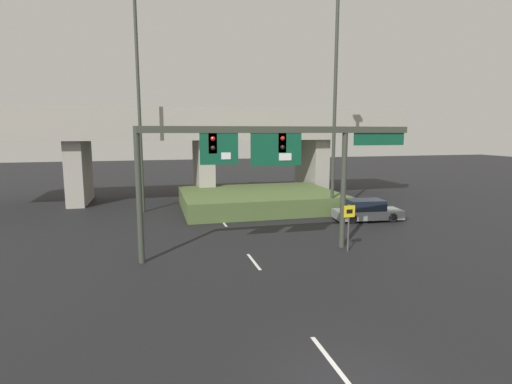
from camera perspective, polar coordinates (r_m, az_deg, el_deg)
ground_plane at (r=11.04m, az=13.08°, el=-25.12°), size 160.00×160.00×0.00m
lane_markings at (r=23.06m, az=-2.89°, el=-6.67°), size 0.14×27.67×0.01m
signal_gantry at (r=19.55m, az=1.86°, el=5.61°), size 13.86×0.44×6.34m
speed_limit_sign at (r=20.81m, az=13.13°, el=-4.06°), size 0.60×0.11×2.45m
highway_light_pole_near at (r=31.27m, az=-16.48°, el=14.34°), size 0.70×0.36×17.99m
highway_light_pole_far at (r=28.95m, az=11.21°, el=12.51°), size 0.70×0.36×15.48m
overpass_bridge at (r=36.80m, az=-7.60°, el=7.72°), size 37.41×7.00×8.04m
grass_embankment at (r=32.08m, az=0.36°, el=-1.09°), size 12.09×9.25×1.33m
parked_sedan_near_right at (r=28.56m, az=15.55°, el=-2.61°), size 4.78×2.26×1.46m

